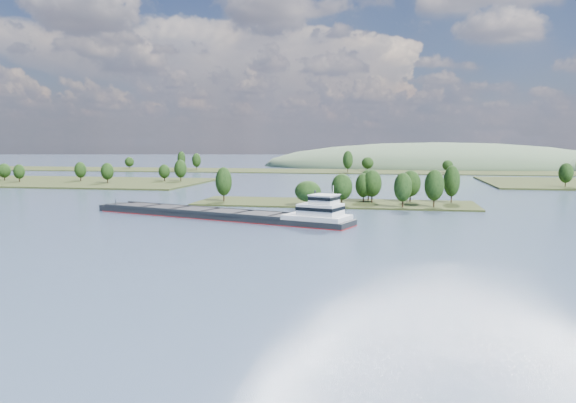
# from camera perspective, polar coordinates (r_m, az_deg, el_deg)

# --- Properties ---
(ground) EXTENTS (1800.00, 1800.00, 0.00)m
(ground) POSITION_cam_1_polar(r_m,az_deg,el_deg) (144.31, 2.23, -2.84)
(ground) COLOR #3A4B64
(ground) RESTS_ON ground
(tree_island) EXTENTS (100.00, 31.89, 14.59)m
(tree_island) POSITION_cam_1_polar(r_m,az_deg,el_deg) (201.66, 6.49, 0.82)
(tree_island) COLOR #273015
(tree_island) RESTS_ON ground
(back_shoreline) EXTENTS (900.00, 60.00, 16.78)m
(back_shoreline) POSITION_cam_1_polar(r_m,az_deg,el_deg) (421.51, 9.16, 3.06)
(back_shoreline) COLOR #273015
(back_shoreline) RESTS_ON ground
(hill_west) EXTENTS (320.00, 160.00, 44.00)m
(hill_west) POSITION_cam_1_polar(r_m,az_deg,el_deg) (522.99, 14.97, 3.42)
(hill_west) COLOR #455D40
(hill_west) RESTS_ON ground
(cargo_barge) EXTENTS (84.87, 36.17, 11.62)m
(cargo_barge) POSITION_cam_1_polar(r_m,az_deg,el_deg) (164.05, -5.64, -1.27)
(cargo_barge) COLOR black
(cargo_barge) RESTS_ON ground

